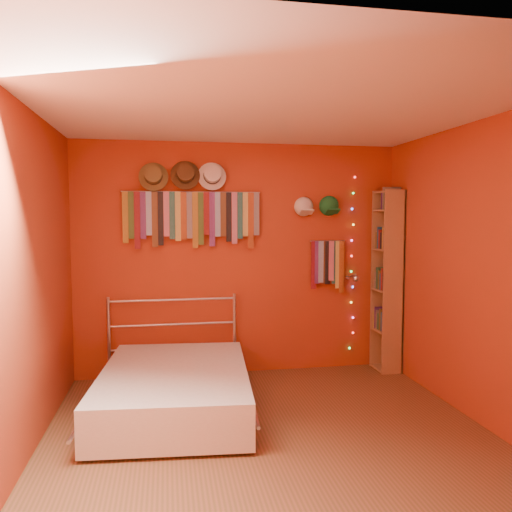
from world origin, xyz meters
TOP-DOWN VIEW (x-y plane):
  - ground at (0.00, 0.00)m, footprint 3.50×3.50m
  - back_wall at (0.00, 1.75)m, footprint 3.50×0.02m
  - right_wall at (1.75, 0.00)m, footprint 0.02×3.50m
  - left_wall at (-1.75, 0.00)m, footprint 0.02×3.50m
  - ceiling at (0.00, 0.00)m, footprint 3.50×3.50m
  - tie_rack at (-0.51, 1.68)m, footprint 1.45×0.03m
  - small_tie_rack at (0.99, 1.68)m, footprint 0.40×0.03m
  - fedora_olive at (-0.90, 1.65)m, footprint 0.30×0.16m
  - fedora_brown at (-0.58, 1.65)m, footprint 0.31×0.17m
  - fedora_white at (-0.30, 1.65)m, footprint 0.30×0.16m
  - cap_white at (0.71, 1.70)m, footprint 0.20×0.24m
  - cap_green at (0.99, 1.70)m, footprint 0.20×0.25m
  - fairy_lights at (1.28, 1.71)m, footprint 0.06×0.02m
  - reading_lamp at (1.23, 1.51)m, footprint 0.07×0.30m
  - bookshelf at (1.66, 1.53)m, footprint 0.25×0.34m
  - bed at (-0.72, 0.72)m, footprint 1.48×1.89m

SIDE VIEW (x-z plane):
  - ground at x=0.00m, z-range 0.00..0.00m
  - bed at x=-0.72m, z-range -0.23..0.65m
  - bookshelf at x=1.66m, z-range 0.02..2.02m
  - reading_lamp at x=1.23m, z-range 1.00..1.09m
  - fairy_lights at x=1.28m, z-range 0.20..2.16m
  - small_tie_rack at x=0.99m, z-range 0.91..1.50m
  - back_wall at x=0.00m, z-range 0.00..2.50m
  - right_wall at x=1.75m, z-range 0.00..2.50m
  - left_wall at x=-1.75m, z-range 0.00..2.50m
  - tie_rack at x=-0.51m, z-range 1.42..2.02m
  - cap_white at x=0.71m, z-range 1.72..1.92m
  - cap_green at x=0.99m, z-range 1.73..1.93m
  - fedora_olive at x=-0.90m, z-range 1.98..2.28m
  - fedora_white at x=-0.30m, z-range 2.00..2.29m
  - fedora_brown at x=-0.58m, z-range 2.00..2.30m
  - ceiling at x=0.00m, z-range 2.49..2.51m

